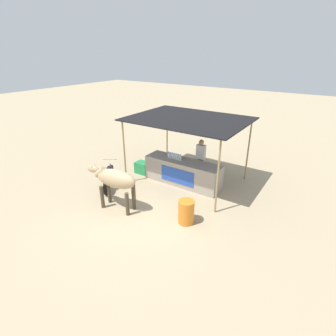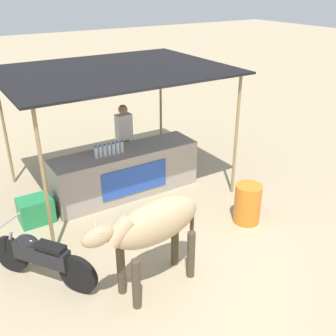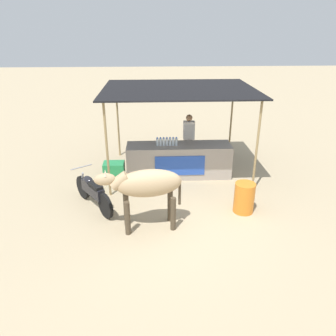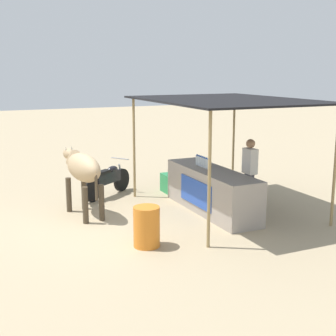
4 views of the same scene
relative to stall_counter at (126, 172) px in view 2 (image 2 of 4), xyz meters
The scene contains 9 objects.
ground_plane 2.25m from the stall_counter, 90.00° to the right, with size 60.00×60.00×0.00m, color tan.
stall_counter is the anchor object (origin of this frame).
stall_awning 1.96m from the stall_counter, 90.00° to the left, with size 4.20×3.20×2.51m.
water_bottle_row 0.69m from the stall_counter, behind, with size 0.61×0.07×0.25m.
vendor_behind_counter 0.91m from the stall_counter, 64.38° to the left, with size 0.34×0.22×1.65m.
cooler_box 1.90m from the stall_counter, behind, with size 0.60×0.44×0.48m, color #268C4C.
water_barrel 2.54m from the stall_counter, 56.87° to the right, with size 0.48×0.48×0.74m, color orange.
cow 2.89m from the stall_counter, 108.77° to the right, with size 1.85×0.70×1.44m.
motorcycle_parked 2.82m from the stall_counter, 142.22° to the right, with size 1.11×1.51×0.90m.
Camera 2 is at (-3.08, -4.35, 4.04)m, focal length 42.00 mm.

